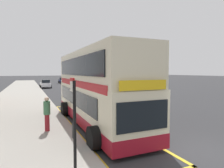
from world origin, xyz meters
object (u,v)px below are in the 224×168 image
at_px(double_decker_bus, 96,90).
at_px(bus_stop_sign, 74,120).
at_px(parked_car_grey_distant, 90,84).
at_px(parked_car_navy_far, 63,80).
at_px(pedestrian_further_back, 47,112).
at_px(parked_car_white_across, 45,84).

bearing_deg(double_decker_bus, bus_stop_sign, -114.70).
xyz_separation_m(double_decker_bus, parked_car_grey_distant, (7.04, 23.85, -1.26)).
xyz_separation_m(bus_stop_sign, parked_car_navy_far, (7.70, 48.46, -1.01)).
relative_size(double_decker_bus, bus_stop_sign, 3.68).
bearing_deg(parked_car_grey_distant, pedestrian_further_back, -113.78).
relative_size(bus_stop_sign, parked_car_grey_distant, 0.69).
xyz_separation_m(parked_car_white_across, pedestrian_further_back, (-2.36, -29.78, 0.31)).
height_order(double_decker_bus, parked_car_navy_far, double_decker_bus).
height_order(parked_car_grey_distant, pedestrian_further_back, pedestrian_further_back).
distance_m(bus_stop_sign, pedestrian_further_back, 4.90).
bearing_deg(parked_car_white_across, pedestrian_further_back, -97.07).
bearing_deg(pedestrian_further_back, bus_stop_sign, -86.12).
bearing_deg(parked_car_grey_distant, double_decker_bus, -108.22).
bearing_deg(pedestrian_further_back, double_decker_bus, 15.09).
distance_m(bus_stop_sign, parked_car_white_across, 34.70).
bearing_deg(parked_car_navy_far, double_decker_bus, -97.09).
height_order(parked_car_white_across, parked_car_navy_far, same).
bearing_deg(pedestrian_further_back, parked_car_grey_distant, 68.00).
distance_m(parked_car_grey_distant, pedestrian_further_back, 26.58).
xyz_separation_m(parked_car_white_across, parked_car_navy_far, (5.67, 13.84, 0.00)).
bearing_deg(parked_car_navy_far, bus_stop_sign, -99.31).
height_order(bus_stop_sign, pedestrian_further_back, bus_stop_sign).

